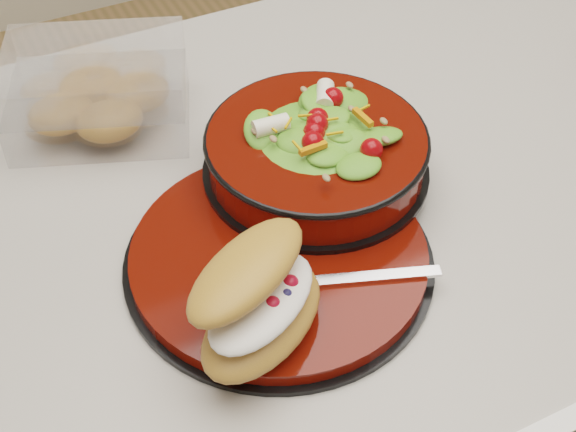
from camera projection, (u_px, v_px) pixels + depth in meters
name	position (u px, v px, depth m)	size (l,w,h in m)	color
island_counter	(369.00, 373.00, 1.23)	(1.24, 0.74, 0.90)	silver
dinner_plate	(280.00, 257.00, 0.79)	(0.31, 0.31, 0.02)	black
salad_bowl	(316.00, 145.00, 0.83)	(0.24, 0.24, 0.10)	black
croissant	(259.00, 299.00, 0.68)	(0.16, 0.15, 0.09)	#C7813C
fork	(345.00, 279.00, 0.75)	(0.17, 0.07, 0.00)	silver
pastry_box	(98.00, 93.00, 0.92)	(0.24, 0.21, 0.09)	white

